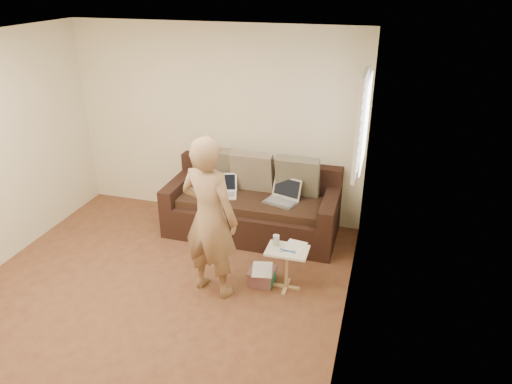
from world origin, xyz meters
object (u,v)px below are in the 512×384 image
laptop_white (222,196)px  drinking_glass (276,240)px  laptop_silver (281,203)px  sofa (252,204)px  side_table (287,269)px  person (210,218)px  striped_box (262,276)px

laptop_white → drinking_glass: bearing=-61.6°
laptop_silver → laptop_white: bearing=-161.7°
sofa → laptop_silver: bearing=-8.2°
laptop_silver → side_table: bearing=-55.8°
laptop_white → side_table: 1.49m
laptop_white → drinking_glass: laptop_white is taller
person → sofa: bearing=-78.6°
sofa → laptop_white: sofa is taller
laptop_white → side_table: size_ratio=0.74×
laptop_white → side_table: bearing=-59.3°
laptop_white → side_table: laptop_white is taller
laptop_silver → side_table: (0.31, -1.00, -0.28)m
person → side_table: bearing=-147.3°
laptop_silver → striped_box: (0.04, -0.99, -0.43)m
drinking_glass → sofa: bearing=119.5°
laptop_white → sofa: bearing=-5.7°
side_table → laptop_silver: bearing=107.3°
sofa → laptop_silver: size_ratio=5.56×
drinking_glass → striped_box: bearing=-163.5°
striped_box → side_table: bearing=-2.0°
person → drinking_glass: size_ratio=14.74×
laptop_silver → laptop_white: same height
sofa → drinking_glass: 1.16m
laptop_silver → sofa: bearing=-171.3°
sofa → drinking_glass: (0.57, -1.01, 0.12)m
sofa → laptop_silver: 0.41m
sofa → striped_box: size_ratio=7.87×
laptop_silver → side_table: 1.09m
sofa → person: (-0.05, -1.32, 0.46)m
sofa → striped_box: bearing=-67.7°
side_table → striped_box: size_ratio=1.74×
side_table → drinking_glass: bearing=159.3°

